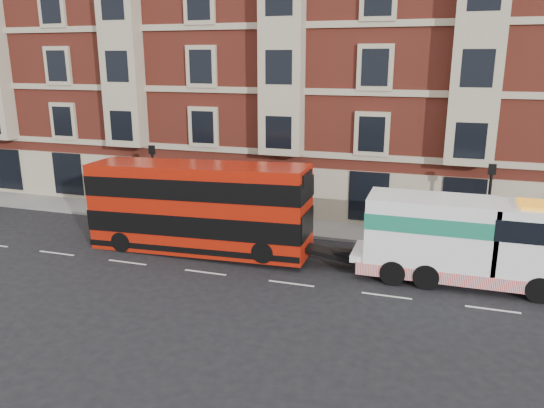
# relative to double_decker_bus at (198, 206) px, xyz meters

# --- Properties ---
(ground) EXTENTS (120.00, 120.00, 0.00)m
(ground) POSITION_rel_double_decker_bus_xyz_m (1.38, -2.34, -2.34)
(ground) COLOR black
(ground) RESTS_ON ground
(sidewalk) EXTENTS (90.00, 3.00, 0.15)m
(sidewalk) POSITION_rel_double_decker_bus_xyz_m (1.38, 5.16, -2.27)
(sidewalk) COLOR slate
(sidewalk) RESTS_ON ground
(victorian_terrace) EXTENTS (45.00, 12.00, 20.40)m
(victorian_terrace) POSITION_rel_double_decker_bus_xyz_m (1.88, 12.66, 7.72)
(victorian_terrace) COLOR maroon
(victorian_terrace) RESTS_ON ground
(lamp_post_west) EXTENTS (0.35, 0.15, 4.35)m
(lamp_post_west) POSITION_rel_double_decker_bus_xyz_m (-4.62, 3.86, 0.34)
(lamp_post_west) COLOR black
(lamp_post_west) RESTS_ON sidewalk
(lamp_post_east) EXTENTS (0.35, 0.15, 4.35)m
(lamp_post_east) POSITION_rel_double_decker_bus_xyz_m (13.38, 3.86, 0.34)
(lamp_post_east) COLOR black
(lamp_post_east) RESTS_ON sidewalk
(double_decker_bus) EXTENTS (10.92, 2.51, 4.42)m
(double_decker_bus) POSITION_rel_double_decker_bus_xyz_m (0.00, 0.00, 0.00)
(double_decker_bus) COLOR #AA1909
(double_decker_bus) RESTS_ON ground
(tow_truck) EXTENTS (8.74, 2.58, 3.64)m
(tow_truck) POSITION_rel_double_decker_bus_xyz_m (12.06, -0.00, -0.41)
(tow_truck) COLOR white
(tow_truck) RESTS_ON ground
(pedestrian) EXTENTS (0.69, 0.62, 1.59)m
(pedestrian) POSITION_rel_double_decker_bus_xyz_m (-5.61, 3.96, -1.40)
(pedestrian) COLOR #1D1933
(pedestrian) RESTS_ON sidewalk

